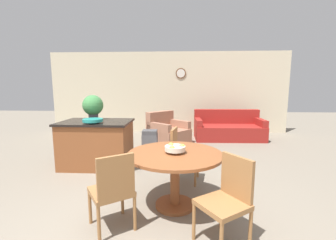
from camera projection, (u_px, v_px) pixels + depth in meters
name	position (u px, v px, depth m)	size (l,w,h in m)	color
wall_back	(168.00, 92.00, 7.63)	(8.00, 0.09, 2.70)	beige
dining_table	(175.00, 165.00, 2.87)	(1.21, 1.21, 0.72)	brown
dining_chair_near_left	(113.00, 188.00, 2.38)	(0.58, 0.58, 0.87)	#9E6B3D
dining_chair_near_right	(228.00, 196.00, 2.21)	(0.58, 0.58, 0.87)	#9E6B3D
dining_chair_far_side	(181.00, 152.00, 3.70)	(0.49, 0.49, 0.87)	#9E6B3D
fruit_bowl	(175.00, 148.00, 2.83)	(0.26, 0.26, 0.12)	silver
kitchen_island	(97.00, 143.00, 4.40)	(1.33, 0.90, 0.89)	brown
teal_bowl	(93.00, 120.00, 4.10)	(0.36, 0.36, 0.08)	teal
potted_plant	(93.00, 106.00, 4.52)	(0.41, 0.41, 0.49)	#4C4C51
trash_bin	(150.00, 147.00, 4.53)	(0.30, 0.25, 0.69)	#56565B
couch	(228.00, 129.00, 6.70)	(1.99, 1.00, 0.85)	maroon
armchair	(168.00, 133.00, 6.21)	(1.27, 1.27, 0.86)	#A87056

